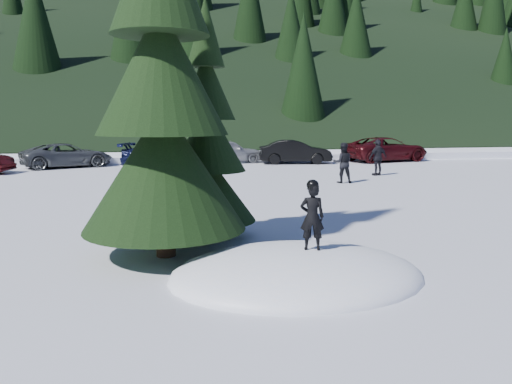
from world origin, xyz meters
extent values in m
plane|color=white|center=(0.00, 0.00, 0.00)|extent=(200.00, 200.00, 0.00)
ellipsoid|color=white|center=(0.00, 0.00, 0.00)|extent=(4.48, 3.52, 0.96)
cylinder|color=black|center=(-2.20, 1.80, 0.70)|extent=(0.38, 0.38, 1.40)
cone|color=black|center=(-2.20, 1.80, 1.79)|extent=(3.20, 3.20, 2.46)
cone|color=black|center=(-2.20, 1.80, 3.65)|extent=(2.54, 2.54, 2.46)
cylinder|color=black|center=(-1.20, 3.20, 0.50)|extent=(0.26, 0.26, 1.00)
cone|color=black|center=(-1.20, 3.20, 1.16)|extent=(2.20, 2.20, 1.52)
cone|color=black|center=(-1.20, 3.20, 2.31)|extent=(1.75, 1.75, 1.52)
cone|color=black|center=(-1.20, 3.20, 3.46)|extent=(1.29, 1.29, 1.52)
cone|color=black|center=(-1.20, 3.20, 4.61)|extent=(0.84, 0.84, 1.52)
imported|color=black|center=(0.26, -0.02, 1.05)|extent=(0.47, 0.37, 1.15)
imported|color=black|center=(5.46, 11.84, 0.86)|extent=(0.94, 0.80, 1.71)
imported|color=black|center=(8.13, 14.10, 0.87)|extent=(1.09, 0.69, 1.73)
imported|color=#424649|center=(-7.15, 21.35, 0.67)|extent=(5.33, 4.00, 1.35)
imported|color=black|center=(-1.64, 18.93, 0.73)|extent=(5.40, 3.64, 1.45)
imported|color=gray|center=(2.02, 22.09, 0.73)|extent=(4.54, 2.64, 1.45)
imported|color=black|center=(5.99, 20.98, 0.71)|extent=(4.49, 2.12, 1.42)
imported|color=#370A0D|center=(12.09, 21.40, 0.77)|extent=(5.95, 3.70, 1.54)
camera|label=1|loc=(-2.38, -8.07, 2.74)|focal=35.00mm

